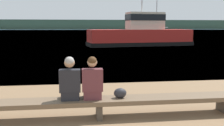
% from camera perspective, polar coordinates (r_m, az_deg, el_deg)
% --- Properties ---
extents(water_surface, '(240.00, 240.00, 0.00)m').
position_cam_1_polar(water_surface, '(128.70, -7.06, 7.38)').
color(water_surface, '#5684A3').
rests_on(water_surface, ground).
extents(far_shoreline, '(600.00, 12.00, 7.25)m').
position_cam_1_polar(far_shoreline, '(200.94, -7.16, 8.73)').
color(far_shoreline, '#2D3D2D').
rests_on(far_shoreline, ground).
extents(bench_main, '(6.51, 0.55, 0.43)m').
position_cam_1_polar(bench_main, '(5.58, -3.00, -8.94)').
color(bench_main, brown).
rests_on(bench_main, ground).
extents(person_left, '(0.45, 0.42, 0.95)m').
position_cam_1_polar(person_left, '(5.46, -9.57, -4.18)').
color(person_left, black).
rests_on(person_left, bench_main).
extents(person_right, '(0.45, 0.42, 0.95)m').
position_cam_1_polar(person_right, '(5.46, -4.52, -4.17)').
color(person_right, '#56282D').
rests_on(person_right, bench_main).
extents(shopping_bag, '(0.28, 0.20, 0.22)m').
position_cam_1_polar(shopping_bag, '(5.59, 1.87, -6.88)').
color(shopping_bag, '#232328').
rests_on(shopping_bag, bench_main).
extents(tugboat_red, '(11.48, 4.63, 6.56)m').
position_cam_1_polar(tugboat_red, '(26.87, 6.62, 6.36)').
color(tugboat_red, red).
rests_on(tugboat_red, water_surface).
extents(moored_sailboat, '(7.92, 4.09, 7.80)m').
position_cam_1_polar(moored_sailboat, '(39.15, 10.60, 6.00)').
color(moored_sailboat, '#333338').
rests_on(moored_sailboat, water_surface).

